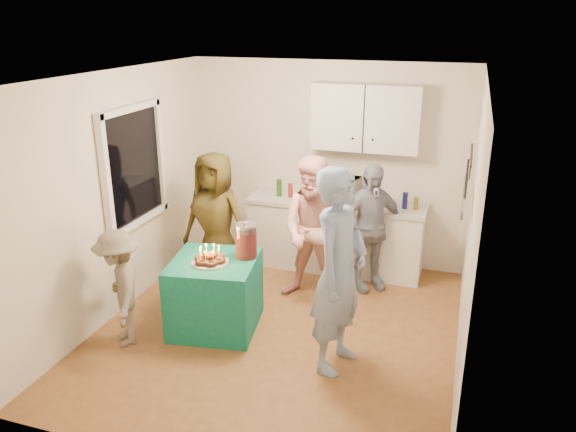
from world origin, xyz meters
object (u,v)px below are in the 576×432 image
(microwave, at_px, (335,189))
(punch_jar, at_px, (246,242))
(woman_back_center, at_px, (316,231))
(party_table, at_px, (215,294))
(woman_back_right, at_px, (369,228))
(woman_back_left, at_px, (216,221))
(counter, at_px, (335,236))
(man_birthday, at_px, (339,271))
(child_near_left, at_px, (120,288))

(microwave, bearing_deg, punch_jar, -96.46)
(punch_jar, relative_size, woman_back_center, 0.20)
(party_table, xyz_separation_m, woman_back_center, (0.83, 0.91, 0.47))
(party_table, distance_m, woman_back_right, 1.97)
(punch_jar, height_order, woman_back_right, woman_back_right)
(microwave, bearing_deg, woman_back_left, -130.04)
(punch_jar, xyz_separation_m, woman_back_left, (-0.66, 0.69, -0.10))
(counter, relative_size, microwave, 3.90)
(man_birthday, bearing_deg, counter, 26.30)
(counter, xyz_separation_m, microwave, (-0.02, 0.00, 0.64))
(counter, bearing_deg, woman_back_center, -90.86)
(party_table, bearing_deg, microwave, 65.70)
(counter, xyz_separation_m, woman_back_left, (-1.22, -0.95, 0.40))
(woman_back_left, height_order, woman_back_center, woman_back_center)
(microwave, distance_m, punch_jar, 1.73)
(counter, distance_m, microwave, 0.64)
(counter, bearing_deg, woman_back_left, -142.25)
(microwave, relative_size, man_birthday, 0.29)
(microwave, bearing_deg, woman_back_center, -77.85)
(microwave, height_order, punch_jar, microwave)
(woman_back_left, relative_size, woman_back_center, 0.98)
(counter, distance_m, party_table, 2.01)
(punch_jar, bearing_deg, woman_back_center, 53.14)
(microwave, bearing_deg, child_near_left, -111.72)
(man_birthday, distance_m, woman_back_center, 1.30)
(man_birthday, xyz_separation_m, woman_back_right, (-0.02, 1.65, -0.19))
(microwave, xyz_separation_m, child_near_left, (-1.57, -2.38, -0.47))
(counter, height_order, microwave, microwave)
(punch_jar, bearing_deg, woman_back_right, 48.44)
(microwave, distance_m, woman_back_center, 0.94)
(punch_jar, xyz_separation_m, woman_back_right, (1.06, 1.20, -0.16))
(man_birthday, height_order, child_near_left, man_birthday)
(man_birthday, xyz_separation_m, child_near_left, (-2.12, -0.29, -0.36))
(party_table, xyz_separation_m, punch_jar, (0.29, 0.19, 0.55))
(microwave, xyz_separation_m, punch_jar, (-0.54, -1.64, -0.14))
(party_table, xyz_separation_m, child_near_left, (-0.75, -0.56, 0.22))
(woman_back_center, bearing_deg, woman_back_left, -175.49)
(woman_back_left, xyz_separation_m, woman_back_right, (1.72, 0.51, -0.06))
(punch_jar, distance_m, man_birthday, 1.17)
(child_near_left, bearing_deg, woman_back_center, 94.05)
(man_birthday, height_order, woman_back_center, man_birthday)
(counter, distance_m, man_birthday, 2.22)
(party_table, distance_m, woman_back_left, 1.06)
(party_table, relative_size, punch_jar, 2.50)
(woman_back_center, bearing_deg, punch_jar, -124.07)
(punch_jar, relative_size, woman_back_left, 0.20)
(microwave, distance_m, woman_back_right, 0.74)
(woman_back_left, height_order, woman_back_right, woman_back_left)
(counter, distance_m, woman_back_left, 1.60)
(woman_back_center, bearing_deg, counter, 91.93)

